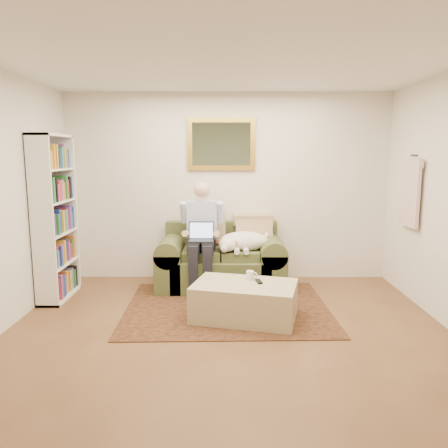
{
  "coord_description": "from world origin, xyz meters",
  "views": [
    {
      "loc": [
        -0.02,
        -3.63,
        1.78
      ],
      "look_at": [
        -0.04,
        1.45,
        0.95
      ],
      "focal_mm": 35.0,
      "sensor_mm": 36.0,
      "label": 1
    }
  ],
  "objects_px": {
    "sofa": "(221,266)",
    "seated_man": "(201,237)",
    "ottoman": "(245,301)",
    "bookshelf": "(55,218)",
    "sleeping_dog": "(244,241)",
    "laptop": "(201,236)",
    "coffee_mug": "(250,275)"
  },
  "relations": [
    {
      "from": "sofa",
      "to": "seated_man",
      "type": "distance_m",
      "value": 0.51
    },
    {
      "from": "ottoman",
      "to": "bookshelf",
      "type": "relative_size",
      "value": 0.54
    },
    {
      "from": "sofa",
      "to": "sleeping_dog",
      "type": "height_order",
      "value": "sofa"
    },
    {
      "from": "laptop",
      "to": "seated_man",
      "type": "bearing_deg",
      "value": 90.0
    },
    {
      "from": "ottoman",
      "to": "sofa",
      "type": "bearing_deg",
      "value": 103.04
    },
    {
      "from": "sofa",
      "to": "ottoman",
      "type": "relative_size",
      "value": 1.55
    },
    {
      "from": "sofa",
      "to": "laptop",
      "type": "relative_size",
      "value": 5.15
    },
    {
      "from": "seated_man",
      "to": "coffee_mug",
      "type": "bearing_deg",
      "value": -55.82
    },
    {
      "from": "ottoman",
      "to": "bookshelf",
      "type": "xyz_separation_m",
      "value": [
        -2.28,
        0.71,
        0.8
      ]
    },
    {
      "from": "sleeping_dog",
      "to": "coffee_mug",
      "type": "xyz_separation_m",
      "value": [
        0.03,
        -0.93,
        -0.2
      ]
    },
    {
      "from": "seated_man",
      "to": "laptop",
      "type": "height_order",
      "value": "seated_man"
    },
    {
      "from": "sleeping_dog",
      "to": "coffee_mug",
      "type": "relative_size",
      "value": 6.89
    },
    {
      "from": "seated_man",
      "to": "coffee_mug",
      "type": "height_order",
      "value": "seated_man"
    },
    {
      "from": "sofa",
      "to": "laptop",
      "type": "bearing_deg",
      "value": -138.98
    },
    {
      "from": "seated_man",
      "to": "bookshelf",
      "type": "height_order",
      "value": "bookshelf"
    },
    {
      "from": "coffee_mug",
      "to": "ottoman",
      "type": "bearing_deg",
      "value": -113.91
    },
    {
      "from": "sofa",
      "to": "seated_man",
      "type": "relative_size",
      "value": 1.19
    },
    {
      "from": "sofa",
      "to": "bookshelf",
      "type": "bearing_deg",
      "value": -167.62
    },
    {
      "from": "sleeping_dog",
      "to": "ottoman",
      "type": "height_order",
      "value": "sleeping_dog"
    },
    {
      "from": "laptop",
      "to": "ottoman",
      "type": "xyz_separation_m",
      "value": [
        0.52,
        -0.94,
        -0.54
      ]
    },
    {
      "from": "laptop",
      "to": "ottoman",
      "type": "distance_m",
      "value": 1.2
    },
    {
      "from": "sofa",
      "to": "seated_man",
      "type": "xyz_separation_m",
      "value": [
        -0.25,
        -0.15,
        0.41
      ]
    },
    {
      "from": "seated_man",
      "to": "sleeping_dog",
      "type": "height_order",
      "value": "seated_man"
    },
    {
      "from": "sofa",
      "to": "bookshelf",
      "type": "distance_m",
      "value": 2.18
    },
    {
      "from": "laptop",
      "to": "ottoman",
      "type": "relative_size",
      "value": 0.3
    },
    {
      "from": "sleeping_dog",
      "to": "seated_man",
      "type": "bearing_deg",
      "value": -172.87
    },
    {
      "from": "sleeping_dog",
      "to": "coffee_mug",
      "type": "bearing_deg",
      "value": -88.04
    },
    {
      "from": "sleeping_dog",
      "to": "ottoman",
      "type": "xyz_separation_m",
      "value": [
        -0.03,
        -1.07,
        -0.44
      ]
    },
    {
      "from": "ottoman",
      "to": "coffee_mug",
      "type": "height_order",
      "value": "coffee_mug"
    },
    {
      "from": "coffee_mug",
      "to": "bookshelf",
      "type": "xyz_separation_m",
      "value": [
        -2.35,
        0.57,
        0.56
      ]
    },
    {
      "from": "seated_man",
      "to": "sleeping_dog",
      "type": "bearing_deg",
      "value": 7.13
    },
    {
      "from": "sofa",
      "to": "ottoman",
      "type": "bearing_deg",
      "value": -76.96
    }
  ]
}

